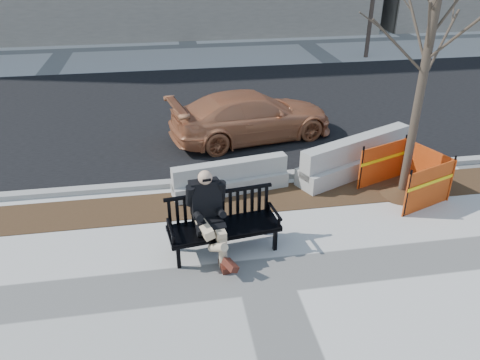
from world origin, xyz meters
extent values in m
plane|color=beige|center=(0.00, 0.00, 0.00)|extent=(120.00, 120.00, 0.00)
cube|color=#47301C|center=(0.00, 2.60, 0.00)|extent=(40.00, 1.20, 0.02)
cube|color=black|center=(0.00, 8.80, 0.00)|extent=(60.00, 10.40, 0.01)
cube|color=#9E9B93|center=(0.00, 3.55, 0.06)|extent=(60.00, 0.25, 0.12)
imported|color=#B96F46|center=(0.94, 6.06, 0.00)|extent=(4.94, 2.81, 1.35)
camera|label=1|loc=(-1.47, -6.29, 5.31)|focal=35.24mm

